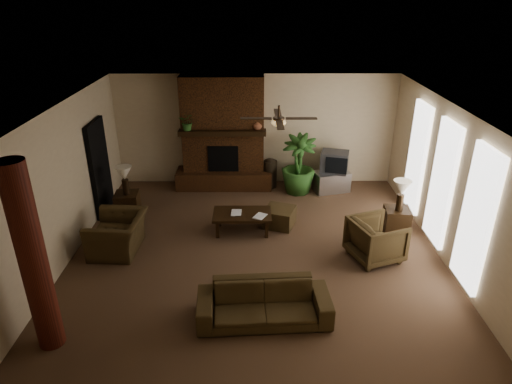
{
  "coord_description": "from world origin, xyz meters",
  "views": [
    {
      "loc": [
        -0.04,
        -7.39,
        4.66
      ],
      "look_at": [
        0.0,
        0.4,
        1.1
      ],
      "focal_mm": 31.38,
      "sensor_mm": 36.0,
      "label": 1
    }
  ],
  "objects_px": {
    "ottoman": "(279,217)",
    "side_table_left": "(128,205)",
    "side_table_right": "(396,221)",
    "armchair_right": "(376,238)",
    "coffee_table": "(242,216)",
    "armchair_left": "(117,228)",
    "lamp_right": "(402,190)",
    "tv_stand": "(331,181)",
    "lamp_left": "(124,175)",
    "log_column": "(33,260)",
    "floor_vase": "(270,171)",
    "sofa": "(264,298)",
    "floor_plant": "(298,177)"
  },
  "relations": [
    {
      "from": "ottoman",
      "to": "side_table_left",
      "type": "xyz_separation_m",
      "value": [
        -3.36,
        0.46,
        0.08
      ]
    },
    {
      "from": "ottoman",
      "to": "side_table_right",
      "type": "distance_m",
      "value": 2.42
    },
    {
      "from": "armchair_right",
      "to": "coffee_table",
      "type": "height_order",
      "value": "armchair_right"
    },
    {
      "from": "armchair_left",
      "to": "lamp_right",
      "type": "relative_size",
      "value": 1.69
    },
    {
      "from": "tv_stand",
      "to": "lamp_left",
      "type": "distance_m",
      "value": 4.98
    },
    {
      "from": "log_column",
      "to": "floor_vase",
      "type": "relative_size",
      "value": 3.64
    },
    {
      "from": "lamp_left",
      "to": "side_table_right",
      "type": "distance_m",
      "value": 5.82
    },
    {
      "from": "sofa",
      "to": "side_table_right",
      "type": "bearing_deg",
      "value": 40.1
    },
    {
      "from": "log_column",
      "to": "lamp_right",
      "type": "distance_m",
      "value": 6.63
    },
    {
      "from": "floor_plant",
      "to": "side_table_left",
      "type": "height_order",
      "value": "floor_plant"
    },
    {
      "from": "sofa",
      "to": "side_table_left",
      "type": "distance_m",
      "value": 4.55
    },
    {
      "from": "coffee_table",
      "to": "floor_plant",
      "type": "relative_size",
      "value": 0.82
    },
    {
      "from": "log_column",
      "to": "armchair_left",
      "type": "xyz_separation_m",
      "value": [
        0.29,
        2.49,
        -0.92
      ]
    },
    {
      "from": "ottoman",
      "to": "armchair_right",
      "type": "bearing_deg",
      "value": -36.89
    },
    {
      "from": "log_column",
      "to": "lamp_left",
      "type": "height_order",
      "value": "log_column"
    },
    {
      "from": "armchair_right",
      "to": "floor_plant",
      "type": "xyz_separation_m",
      "value": [
        -1.18,
        3.03,
        -0.03
      ]
    },
    {
      "from": "log_column",
      "to": "armchair_left",
      "type": "relative_size",
      "value": 2.54
    },
    {
      "from": "coffee_table",
      "to": "ottoman",
      "type": "bearing_deg",
      "value": 18.64
    },
    {
      "from": "sofa",
      "to": "tv_stand",
      "type": "height_order",
      "value": "sofa"
    },
    {
      "from": "armchair_left",
      "to": "tv_stand",
      "type": "bearing_deg",
      "value": 124.17
    },
    {
      "from": "armchair_right",
      "to": "ottoman",
      "type": "relative_size",
      "value": 1.48
    },
    {
      "from": "sofa",
      "to": "ottoman",
      "type": "relative_size",
      "value": 3.37
    },
    {
      "from": "armchair_left",
      "to": "side_table_right",
      "type": "bearing_deg",
      "value": 99.36
    },
    {
      "from": "lamp_left",
      "to": "side_table_right",
      "type": "relative_size",
      "value": 1.18
    },
    {
      "from": "armchair_left",
      "to": "lamp_right",
      "type": "xyz_separation_m",
      "value": [
        5.56,
        0.6,
        0.52
      ]
    },
    {
      "from": "ottoman",
      "to": "floor_plant",
      "type": "bearing_deg",
      "value": 72.65
    },
    {
      "from": "armchair_right",
      "to": "tv_stand",
      "type": "xyz_separation_m",
      "value": [
        -0.33,
        3.1,
        -0.19
      ]
    },
    {
      "from": "armchair_left",
      "to": "floor_plant",
      "type": "relative_size",
      "value": 0.75
    },
    {
      "from": "armchair_left",
      "to": "side_table_left",
      "type": "height_order",
      "value": "armchair_left"
    },
    {
      "from": "side_table_left",
      "to": "lamp_left",
      "type": "bearing_deg",
      "value": -58.01
    },
    {
      "from": "sofa",
      "to": "coffee_table",
      "type": "bearing_deg",
      "value": 94.75
    },
    {
      "from": "ottoman",
      "to": "lamp_left",
      "type": "distance_m",
      "value": 3.45
    },
    {
      "from": "armchair_right",
      "to": "tv_stand",
      "type": "bearing_deg",
      "value": -14.3
    },
    {
      "from": "armchair_right",
      "to": "side_table_right",
      "type": "distance_m",
      "value": 1.18
    },
    {
      "from": "ottoman",
      "to": "coffee_table",
      "type": "bearing_deg",
      "value": -161.36
    },
    {
      "from": "tv_stand",
      "to": "floor_vase",
      "type": "relative_size",
      "value": 1.1
    },
    {
      "from": "coffee_table",
      "to": "floor_vase",
      "type": "xyz_separation_m",
      "value": [
        0.66,
        2.33,
        0.06
      ]
    },
    {
      "from": "ottoman",
      "to": "tv_stand",
      "type": "xyz_separation_m",
      "value": [
        1.39,
        1.8,
        0.05
      ]
    },
    {
      "from": "tv_stand",
      "to": "lamp_right",
      "type": "distance_m",
      "value": 2.52
    },
    {
      "from": "log_column",
      "to": "tv_stand",
      "type": "distance_m",
      "value": 7.27
    },
    {
      "from": "lamp_right",
      "to": "lamp_left",
      "type": "bearing_deg",
      "value": 172.04
    },
    {
      "from": "log_column",
      "to": "lamp_left",
      "type": "bearing_deg",
      "value": 88.18
    },
    {
      "from": "side_table_right",
      "to": "lamp_right",
      "type": "distance_m",
      "value": 0.73
    },
    {
      "from": "armchair_right",
      "to": "tv_stand",
      "type": "relative_size",
      "value": 1.05
    },
    {
      "from": "sofa",
      "to": "side_table_left",
      "type": "relative_size",
      "value": 3.68
    },
    {
      "from": "sofa",
      "to": "ottoman",
      "type": "height_order",
      "value": "sofa"
    },
    {
      "from": "armchair_right",
      "to": "coffee_table",
      "type": "xyz_separation_m",
      "value": [
        -2.51,
        1.03,
        -0.07
      ]
    },
    {
      "from": "coffee_table",
      "to": "tv_stand",
      "type": "relative_size",
      "value": 1.41
    },
    {
      "from": "ottoman",
      "to": "tv_stand",
      "type": "height_order",
      "value": "tv_stand"
    },
    {
      "from": "side_table_left",
      "to": "side_table_right",
      "type": "xyz_separation_m",
      "value": [
        5.76,
        -0.79,
        0.0
      ]
    }
  ]
}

